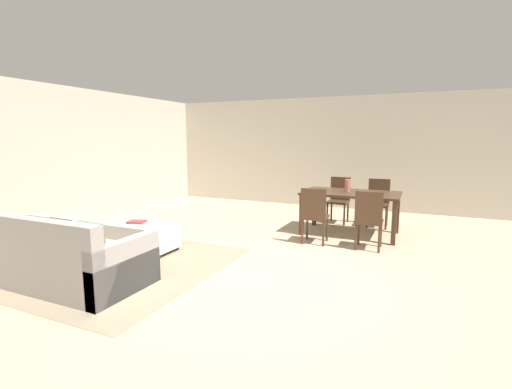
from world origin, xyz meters
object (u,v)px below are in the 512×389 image
at_px(couch, 61,259).
at_px(dining_chair_near_right, 369,217).
at_px(dining_chair_far_left, 339,197).
at_px(dining_chair_near_left, 314,213).
at_px(dining_chair_far_right, 378,200).
at_px(book_on_ottoman, 137,222).
at_px(dining_table, 351,197).
at_px(ottoman_table, 142,235).
at_px(vase_centerpiece, 348,186).

relative_size(couch, dining_chair_near_right, 2.20).
bearing_deg(dining_chair_far_left, dining_chair_near_left, -91.08).
height_order(dining_chair_near_right, dining_chair_far_right, same).
bearing_deg(book_on_ottoman, dining_chair_near_left, 30.19).
bearing_deg(dining_chair_near_right, dining_chair_far_left, 115.01).
xyz_separation_m(dining_table, book_on_ottoman, (-2.82, -2.28, -0.24)).
height_order(couch, dining_chair_near_right, dining_chair_near_right).
height_order(couch, dining_chair_far_left, dining_chair_far_left).
height_order(ottoman_table, dining_chair_far_left, dining_chair_far_left).
bearing_deg(ottoman_table, dining_chair_far_left, 53.84).
xyz_separation_m(dining_chair_far_right, book_on_ottoman, (-3.21, -3.13, -0.09)).
bearing_deg(ottoman_table, dining_chair_near_left, 31.87).
distance_m(dining_chair_near_right, dining_chair_far_left, 1.92).
relative_size(couch, vase_centerpiece, 9.06).
distance_m(couch, ottoman_table, 1.40).
bearing_deg(dining_chair_near_left, vase_centerpiece, 68.63).
height_order(dining_chair_far_left, dining_chair_far_right, same).
xyz_separation_m(dining_chair_near_right, dining_chair_far_right, (-0.05, 1.71, 0.00)).
xyz_separation_m(ottoman_table, dining_chair_near_right, (3.14, 1.44, 0.28)).
bearing_deg(couch, book_on_ottoman, 95.35).
bearing_deg(vase_centerpiece, dining_chair_near_right, -60.61).
bearing_deg(couch, dining_chair_far_left, 63.22).
relative_size(dining_chair_near_left, dining_chair_near_right, 1.00).
bearing_deg(dining_chair_far_left, dining_chair_near_right, -64.99).
relative_size(dining_chair_near_left, vase_centerpiece, 4.12).
bearing_deg(dining_chair_near_right, dining_chair_near_left, -178.99).
bearing_deg(vase_centerpiece, dining_chair_far_right, 61.57).
height_order(dining_table, dining_chair_near_right, dining_chair_near_right).
bearing_deg(ottoman_table, couch, -89.38).
height_order(couch, vase_centerpiece, vase_centerpiece).
bearing_deg(dining_chair_far_left, vase_centerpiece, -69.81).
relative_size(dining_chair_far_right, vase_centerpiece, 4.12).
relative_size(ottoman_table, book_on_ottoman, 4.05).
relative_size(couch, dining_chair_far_right, 2.20).
relative_size(dining_chair_near_right, dining_chair_far_right, 1.00).
bearing_deg(dining_chair_far_right, dining_chair_near_left, -114.87).
xyz_separation_m(ottoman_table, dining_chair_near_left, (2.29, 1.43, 0.28)).
bearing_deg(dining_table, couch, -126.05).
relative_size(dining_table, book_on_ottoman, 6.36).
distance_m(dining_table, dining_chair_far_left, 0.97).
xyz_separation_m(couch, vase_centerpiece, (2.63, 3.71, 0.58)).
height_order(dining_chair_near_right, vase_centerpiece, vase_centerpiece).
xyz_separation_m(couch, ottoman_table, (-0.02, 1.39, -0.06)).
xyz_separation_m(dining_chair_near_left, dining_chair_far_left, (0.03, 1.76, 0.00)).
bearing_deg(dining_chair_far_left, ottoman_table, -126.16).
xyz_separation_m(dining_chair_near_right, book_on_ottoman, (-3.26, -1.42, -0.09)).
height_order(dining_chair_far_left, book_on_ottoman, dining_chair_far_left).
bearing_deg(dining_table, vase_centerpiece, 164.25).
distance_m(dining_table, book_on_ottoman, 3.64).
height_order(ottoman_table, vase_centerpiece, vase_centerpiece).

